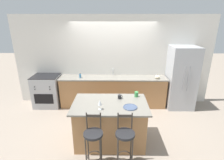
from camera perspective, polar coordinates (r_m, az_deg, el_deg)
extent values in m
plane|color=gray|center=(5.29, 0.29, -9.72)|extent=(18.00, 18.00, 0.00)
cube|color=silver|center=(5.39, 0.36, 6.30)|extent=(6.00, 0.07, 2.70)
cube|color=#A87547|center=(5.40, 0.33, -3.82)|extent=(3.15, 0.58, 0.89)
cube|color=gray|center=(5.24, 0.34, 0.81)|extent=(3.18, 0.62, 0.03)
cube|color=black|center=(5.23, 0.34, 0.93)|extent=(0.56, 0.32, 0.01)
cylinder|color=#ADAFB5|center=(5.39, 0.35, 2.78)|extent=(0.02, 0.02, 0.22)
cylinder|color=#ADAFB5|center=(5.30, 0.35, 3.63)|extent=(0.02, 0.12, 0.02)
cube|color=#A87547|center=(3.86, -0.63, -14.02)|extent=(1.42, 0.85, 0.90)
cube|color=gray|center=(3.62, -0.65, -7.86)|extent=(1.54, 0.97, 0.03)
cube|color=#ADAFB5|center=(5.53, 21.65, 0.63)|extent=(0.77, 0.69, 1.85)
cylinder|color=#939399|center=(5.16, 22.48, 0.33)|extent=(0.02, 0.02, 0.70)
cylinder|color=#939399|center=(5.21, 23.74, 0.32)|extent=(0.02, 0.02, 0.70)
cube|color=#ADAFB5|center=(5.72, -20.36, -3.38)|extent=(0.77, 0.64, 0.95)
cube|color=black|center=(5.49, -21.38, -5.79)|extent=(0.55, 0.01, 0.31)
cube|color=black|center=(5.56, -20.94, 1.23)|extent=(0.77, 0.64, 0.02)
cylinder|color=black|center=(5.42, -23.99, -2.07)|extent=(0.03, 0.02, 0.03)
cylinder|color=black|center=(5.26, -19.74, -2.15)|extent=(0.03, 0.02, 0.03)
cylinder|color=black|center=(5.45, -23.88, -2.81)|extent=(0.03, 0.02, 0.03)
cylinder|color=black|center=(5.29, -19.65, -2.92)|extent=(0.03, 0.02, 0.03)
cylinder|color=#332D28|center=(3.32, -8.46, -23.23)|extent=(0.02, 0.02, 0.67)
cylinder|color=#332D28|center=(3.30, -3.86, -23.44)|extent=(0.02, 0.02, 0.67)
cylinder|color=#332D28|center=(3.51, -7.81, -20.52)|extent=(0.02, 0.02, 0.67)
cylinder|color=#332D28|center=(3.48, -3.53, -20.69)|extent=(0.02, 0.02, 0.67)
torus|color=#332D28|center=(3.48, -5.84, -23.44)|extent=(0.26, 0.26, 0.02)
cylinder|color=#232326|center=(3.18, -6.15, -17.11)|extent=(0.34, 0.34, 0.04)
cylinder|color=#332D28|center=(3.19, -8.26, -13.03)|extent=(0.02, 0.02, 0.32)
cylinder|color=#332D28|center=(3.16, -3.74, -13.17)|extent=(0.02, 0.02, 0.32)
cube|color=#332D28|center=(3.12, -6.08, -11.50)|extent=(0.25, 0.02, 0.04)
cylinder|color=#332D28|center=(3.29, 1.95, -23.47)|extent=(0.02, 0.02, 0.67)
cylinder|color=#332D28|center=(3.31, 6.59, -23.37)|extent=(0.02, 0.02, 0.67)
cylinder|color=#332D28|center=(3.48, 1.86, -20.71)|extent=(0.02, 0.02, 0.67)
cylinder|color=#332D28|center=(3.49, 6.17, -20.64)|extent=(0.02, 0.02, 0.67)
torus|color=#332D28|center=(3.47, 4.09, -23.51)|extent=(0.26, 0.26, 0.02)
cylinder|color=#232326|center=(3.17, 4.31, -17.18)|extent=(0.34, 0.34, 0.04)
cylinder|color=#332D28|center=(3.16, 1.97, -13.18)|extent=(0.02, 0.02, 0.32)
cylinder|color=#332D28|center=(3.17, 6.53, -13.13)|extent=(0.02, 0.02, 0.32)
cube|color=#332D28|center=(3.11, 4.30, -11.55)|extent=(0.25, 0.02, 0.04)
cylinder|color=#425170|center=(3.47, 5.98, -8.80)|extent=(0.28, 0.28, 0.01)
torus|color=#425170|center=(3.47, 5.98, -8.72)|extent=(0.27, 0.27, 0.01)
cylinder|color=white|center=(3.40, -3.94, -9.48)|extent=(0.07, 0.07, 0.00)
cylinder|color=white|center=(3.38, -3.96, -8.79)|extent=(0.01, 0.01, 0.09)
cone|color=white|center=(3.33, -3.99, -7.32)|extent=(0.07, 0.07, 0.11)
cylinder|color=#232326|center=(3.80, 2.48, -5.49)|extent=(0.08, 0.08, 0.09)
torus|color=#232326|center=(3.80, 3.08, -5.46)|extent=(0.06, 0.01, 0.06)
cylinder|color=#3D934C|center=(3.92, 7.96, -4.63)|extent=(0.08, 0.08, 0.11)
ellipsoid|color=beige|center=(5.24, 14.61, 0.98)|extent=(0.14, 0.14, 0.11)
cylinder|color=brown|center=(5.22, 14.67, 1.66)|extent=(0.02, 0.02, 0.02)
cylinder|color=teal|center=(5.24, -10.35, 1.34)|extent=(0.06, 0.06, 0.11)
cylinder|color=black|center=(5.21, -10.40, 2.07)|extent=(0.02, 0.02, 0.03)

